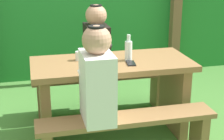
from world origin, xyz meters
name	(u,v)px	position (x,y,z in m)	size (l,w,h in m)	color
ground_plane	(112,134)	(0.00, 0.00, 0.00)	(12.00, 12.00, 0.00)	#457C34
pergola_post_right	(177,0)	(1.23, 1.49, 1.02)	(0.12, 0.12, 2.05)	brown
picnic_table	(112,85)	(0.00, 0.00, 0.49)	(1.40, 0.64, 0.72)	olive
bench_near	(127,130)	(0.00, -0.50, 0.31)	(1.40, 0.24, 0.42)	olive
bench_far	(101,85)	(0.00, 0.50, 0.31)	(1.40, 0.24, 0.42)	olive
person_white_shirt	(97,78)	(-0.23, -0.50, 0.75)	(0.25, 0.35, 0.72)	white
person_black_coat	(97,44)	(-0.04, 0.50, 0.75)	(0.25, 0.35, 0.72)	black
drinking_glass	(79,56)	(-0.28, 0.10, 0.76)	(0.06, 0.06, 0.08)	silver
bottle_left	(128,50)	(0.15, -0.01, 0.81)	(0.06, 0.06, 0.23)	silver
cell_phone	(131,63)	(0.14, -0.11, 0.72)	(0.07, 0.14, 0.01)	black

